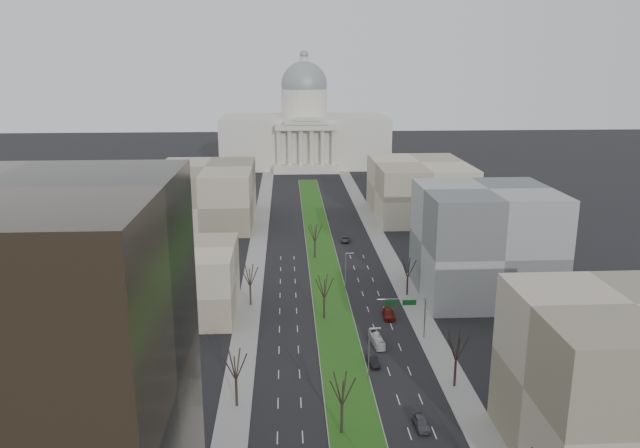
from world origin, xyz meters
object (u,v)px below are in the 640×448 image
object	(u,v)px
car_grey_far	(345,239)
car_red	(389,314)
car_grey_near	(421,422)
car_black	(373,361)
box_van	(377,340)

from	to	relation	value
car_grey_far	car_red	bearing A→B (deg)	-79.48
car_grey_near	car_black	world-z (taller)	car_grey_near
car_black	box_van	xyz separation A→B (m)	(1.72, 7.77, 0.23)
car_black	box_van	size ratio (longest dim) A/B	0.64
car_red	car_grey_far	bearing A→B (deg)	96.25
car_grey_far	car_black	bearing A→B (deg)	-85.02
car_grey_near	car_grey_far	bearing A→B (deg)	88.73
car_grey_far	box_van	world-z (taller)	box_van
car_black	car_red	bearing A→B (deg)	67.32
car_grey_far	car_grey_near	bearing A→B (deg)	-82.09
car_black	car_grey_far	bearing A→B (deg)	82.10
car_grey_near	car_red	xyz separation A→B (m)	(1.69, 39.06, -0.01)
car_grey_near	car_grey_far	world-z (taller)	car_grey_near
car_black	car_grey_far	distance (m)	74.78
car_black	car_red	size ratio (longest dim) A/B	0.81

